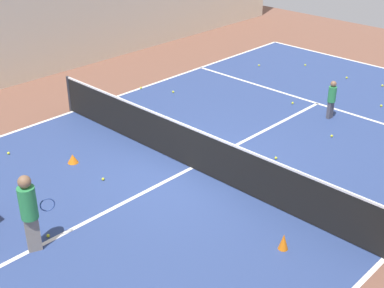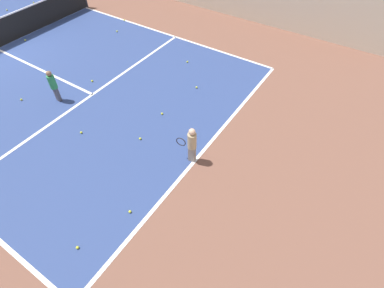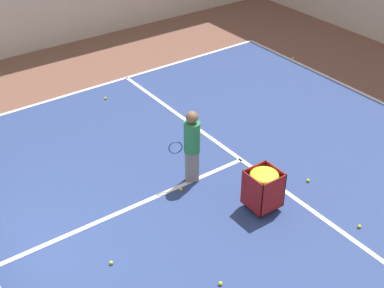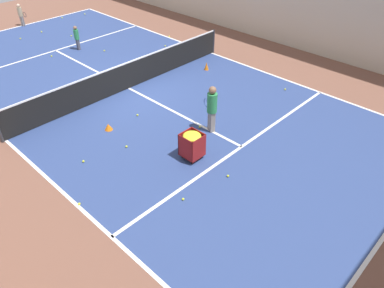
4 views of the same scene
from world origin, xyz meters
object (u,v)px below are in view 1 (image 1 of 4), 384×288
Objects in this scene: tennis_net at (192,147)px; child_midcourt at (332,97)px; coach_at_net at (29,208)px; training_cone_0 at (73,159)px; training_cone_1 at (284,242)px.

child_midcourt is (-0.84, -4.93, 0.09)m from tennis_net.
child_midcourt reaches higher than tennis_net.
training_cone_0 is at bearing 65.66° from coach_at_net.
tennis_net is 5.00m from child_midcourt.
coach_at_net is at bearing 43.99° from training_cone_1.
training_cone_0 is (2.31, 1.85, -0.45)m from tennis_net.
coach_at_net is at bearing -0.04° from child_midcourt.
training_cone_1 is at bearing 28.34° from child_midcourt.
coach_at_net is 1.41× the size of child_midcourt.
coach_at_net reaches higher than tennis_net.
training_cone_1 is at bearing 162.88° from tennis_net.
coach_at_net reaches higher than training_cone_1.
training_cone_0 is 5.79m from training_cone_1.
child_midcourt is 4.31× the size of training_cone_0.
training_cone_0 is at bearing 38.75° from tennis_net.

